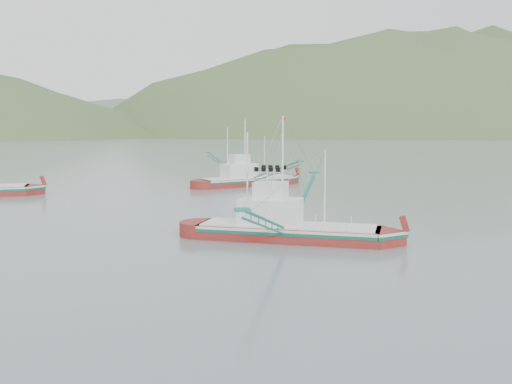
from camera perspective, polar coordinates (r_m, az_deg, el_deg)
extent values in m
plane|color=slate|center=(38.76, 1.55, -5.74)|extent=(1200.00, 1200.00, 0.00)
cube|color=maroon|center=(41.86, 3.22, -4.56)|extent=(13.50, 8.76, 1.76)
cube|color=silver|center=(41.72, 3.23, -3.55)|extent=(13.29, 8.71, 0.19)
cube|color=#0D5C45|center=(41.76, 3.23, -3.85)|extent=(13.29, 8.72, 0.19)
cube|color=silver|center=(41.69, 3.23, -3.31)|extent=(12.82, 8.32, 0.11)
cube|color=silver|center=(41.82, 1.46, -1.98)|extent=(5.19, 4.41, 1.94)
cube|color=silver|center=(41.60, 1.47, 0.18)|extent=(2.90, 2.72, 1.24)
cylinder|color=white|center=(41.27, 2.67, 2.09)|extent=(0.14, 0.14, 7.94)
cylinder|color=white|center=(41.96, -0.87, 1.36)|extent=(0.12, 0.12, 6.75)
cylinder|color=white|center=(40.85, 6.90, 0.32)|extent=(0.11, 0.11, 5.56)
cube|color=maroon|center=(78.75, -0.82, 0.78)|extent=(13.95, 8.29, 1.81)
cube|color=silver|center=(78.67, -0.82, 1.34)|extent=(13.73, 8.26, 0.20)
cube|color=#0D5C45|center=(78.70, -0.82, 1.18)|extent=(13.73, 8.27, 0.20)
cube|color=silver|center=(78.66, -0.82, 1.47)|extent=(13.26, 7.87, 0.11)
cube|color=silver|center=(77.90, -1.68, 2.12)|extent=(5.26, 4.34, 1.99)
cube|color=silver|center=(77.78, -1.68, 3.31)|extent=(2.91, 2.71, 1.27)
cylinder|color=white|center=(78.16, -1.11, 4.39)|extent=(0.14, 0.14, 8.14)
cylinder|color=white|center=(76.86, -2.86, 3.89)|extent=(0.13, 0.13, 6.92)
cylinder|color=white|center=(79.86, 0.86, 3.57)|extent=(0.11, 0.11, 5.70)
ellipsoid|color=#445D30|center=(528.71, 18.00, 5.53)|extent=(684.00, 432.00, 306.00)
ellipsoid|color=slate|center=(598.31, -6.45, 5.92)|extent=(960.00, 400.00, 240.00)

